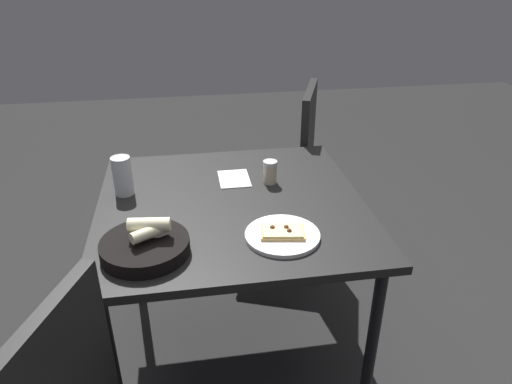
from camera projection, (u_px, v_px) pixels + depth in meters
The scene contains 8 objects.
ground at pixel (235, 352), 2.07m from camera, with size 8.00×8.00×0.00m, color black.
dining_table at pixel (232, 218), 1.75m from camera, with size 0.94×0.96×0.75m.
pizza_plate at pixel (282, 235), 1.50m from camera, with size 0.24×0.24×0.04m.
bread_basket at pixel (145, 245), 1.42m from camera, with size 0.27×0.27×0.11m.
beer_glass at pixel (123, 178), 1.74m from camera, with size 0.07×0.07×0.15m.
pepper_shaker at pixel (270, 173), 1.84m from camera, with size 0.06×0.06×0.09m.
napkin at pixel (234, 179), 1.88m from camera, with size 0.16×0.12×0.00m.
chair_far at pixel (286, 164), 2.51m from camera, with size 0.57×0.57×0.96m.
Camera 1 is at (1.50, -0.15, 1.59)m, focal length 33.05 mm.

